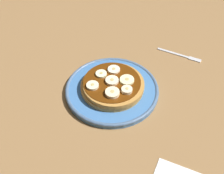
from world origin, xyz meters
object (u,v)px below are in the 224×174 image
object	(u,v)px
plate	(112,90)
banana_slice_2	(127,80)
pancake_stack	(113,87)
banana_slice_4	(93,86)
banana_slice_5	(112,93)
banana_slice_3	(114,70)
banana_slice_1	(102,73)
fork	(182,55)
banana_slice_6	(127,90)
banana_slice_0	(113,79)

from	to	relation	value
plate	banana_slice_2	distance (cm)	4.79
pancake_stack	banana_slice_4	bearing A→B (deg)	-34.05
banana_slice_5	banana_slice_3	bearing A→B (deg)	-140.20
banana_slice_4	banana_slice_1	bearing A→B (deg)	-164.27
plate	fork	distance (cm)	24.73
banana_slice_3	banana_slice_6	xyz separation A→B (cm)	(3.41, 7.17, 0.15)
plate	banana_slice_0	xyz separation A→B (cm)	(-0.50, -0.24, 3.13)
banana_slice_1	banana_slice_2	xyz separation A→B (cm)	(-2.27, 6.20, 0.01)
plate	banana_slice_0	bearing A→B (deg)	-154.11
plate	banana_slice_4	size ratio (longest dim) A/B	7.82
banana_slice_2	banana_slice_4	xyz separation A→B (cm)	(7.10, -4.84, 0.05)
fork	banana_slice_1	bearing A→B (deg)	-20.62
fork	pancake_stack	bearing A→B (deg)	-11.07
plate	banana_slice_5	xyz separation A→B (cm)	(3.02, 2.87, 3.23)
pancake_stack	banana_slice_3	world-z (taller)	banana_slice_3
banana_slice_1	banana_slice_5	world-z (taller)	banana_slice_5
banana_slice_6	banana_slice_4	bearing A→B (deg)	-58.64
banana_slice_1	banana_slice_0	bearing A→B (deg)	91.61
banana_slice_4	banana_slice_5	bearing A→B (deg)	105.17
banana_slice_1	banana_slice_6	world-z (taller)	banana_slice_6
banana_slice_1	banana_slice_3	xyz separation A→B (cm)	(-2.91, 1.27, 0.00)
banana_slice_2	fork	distance (cm)	21.97
banana_slice_0	banana_slice_6	bearing A→B (deg)	83.11
banana_slice_3	banana_slice_4	bearing A→B (deg)	0.64
banana_slice_2	banana_slice_5	size ratio (longest dim) A/B	1.04
banana_slice_0	banana_slice_1	world-z (taller)	banana_slice_0
banana_slice_1	fork	xyz separation A→B (cm)	(-23.76, 8.94, -3.69)
plate	banana_slice_6	world-z (taller)	banana_slice_6
banana_slice_2	banana_slice_3	size ratio (longest dim) A/B	1.13
banana_slice_5	banana_slice_2	bearing A→B (deg)	-176.58
banana_slice_6	fork	world-z (taller)	banana_slice_6
banana_slice_1	banana_slice_3	bearing A→B (deg)	156.36
banana_slice_4	banana_slice_6	xyz separation A→B (cm)	(-4.32, 7.08, 0.09)
plate	banana_slice_1	bearing A→B (deg)	-96.19
banana_slice_1	banana_slice_4	distance (cm)	5.01
banana_slice_1	banana_slice_6	xyz separation A→B (cm)	(0.51, 8.44, 0.15)
pancake_stack	banana_slice_2	world-z (taller)	banana_slice_2
banana_slice_6	banana_slice_1	bearing A→B (deg)	-93.44
pancake_stack	banana_slice_1	size ratio (longest dim) A/B	5.63
banana_slice_2	banana_slice_5	world-z (taller)	banana_slice_5
plate	banana_slice_1	world-z (taller)	banana_slice_1
banana_slice_4	banana_slice_0	bearing A→B (deg)	157.12
plate	pancake_stack	size ratio (longest dim) A/B	1.49
pancake_stack	banana_slice_1	bearing A→B (deg)	-99.35
banana_slice_0	banana_slice_6	distance (cm)	5.04
pancake_stack	banana_slice_1	world-z (taller)	banana_slice_1
pancake_stack	banana_slice_4	xyz separation A→B (cm)	(4.14, -2.80, 1.47)
banana_slice_1	fork	size ratio (longest dim) A/B	0.22
banana_slice_4	plate	bearing A→B (deg)	152.36
banana_slice_3	banana_slice_6	size ratio (longest dim) A/B	1.18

